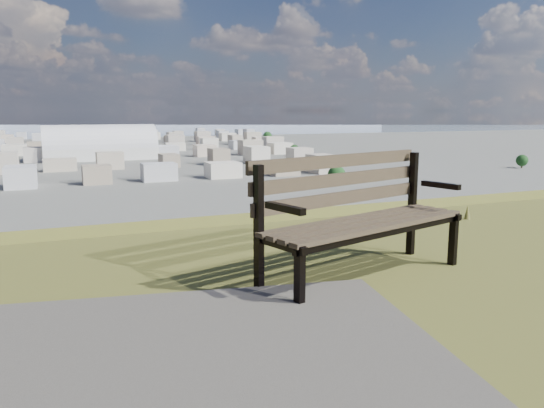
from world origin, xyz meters
name	(u,v)px	position (x,y,z in m)	size (l,w,h in m)	color
park_bench	(357,209)	(-0.16, 1.73, 25.57)	(2.01, 1.11, 1.00)	#493D2A
arena	(100,149)	(23.14, 303.24, 5.86)	(59.25, 25.82, 24.84)	silver
city_blocks	(53,144)	(0.00, 394.44, 3.50)	(395.00, 361.00, 7.00)	#BDB3A6
city_trees	(2,151)	(-26.39, 319.00, 4.83)	(406.52, 387.20, 9.98)	#372A1B
bay_water	(50,128)	(0.00, 900.00, 0.00)	(2400.00, 700.00, 0.12)	#8094A3
far_hills	(20,111)	(-60.92, 1402.93, 25.47)	(2050.00, 340.00, 60.00)	#939CB7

